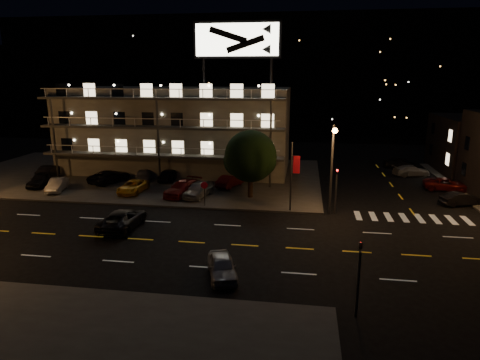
# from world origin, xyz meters

# --- Properties ---
(ground) EXTENTS (140.00, 140.00, 0.00)m
(ground) POSITION_xyz_m (0.00, 0.00, 0.00)
(ground) COLOR black
(ground) RESTS_ON ground
(curb_nw) EXTENTS (44.00, 24.00, 0.15)m
(curb_nw) POSITION_xyz_m (-14.00, 20.00, 0.07)
(curb_nw) COLOR #3C3B39
(curb_nw) RESTS_ON ground
(motel) EXTENTS (28.00, 13.80, 18.10)m
(motel) POSITION_xyz_m (-9.94, 23.88, 5.34)
(motel) COLOR gray
(motel) RESTS_ON ground
(hill_backdrop) EXTENTS (120.00, 25.00, 24.00)m
(hill_backdrop) POSITION_xyz_m (-5.94, 68.78, 11.55)
(hill_backdrop) COLOR black
(hill_backdrop) RESTS_ON ground
(streetlight_nc) EXTENTS (0.44, 1.92, 8.00)m
(streetlight_nc) POSITION_xyz_m (8.50, 7.94, 4.96)
(streetlight_nc) COLOR #2D2D30
(streetlight_nc) RESTS_ON ground
(signal_nw) EXTENTS (0.20, 0.27, 4.60)m
(signal_nw) POSITION_xyz_m (9.00, 8.50, 2.57)
(signal_nw) COLOR #2D2D30
(signal_nw) RESTS_ON ground
(signal_sw) EXTENTS (0.20, 0.27, 4.60)m
(signal_sw) POSITION_xyz_m (9.00, -8.50, 2.57)
(signal_sw) COLOR #2D2D30
(signal_sw) RESTS_ON ground
(banner_north) EXTENTS (0.83, 0.16, 6.40)m
(banner_north) POSITION_xyz_m (5.09, 8.40, 3.43)
(banner_north) COLOR #2D2D30
(banner_north) RESTS_ON ground
(stop_sign) EXTENTS (0.91, 0.11, 2.61)m
(stop_sign) POSITION_xyz_m (-3.00, 8.57, 1.71)
(stop_sign) COLOR #2D2D30
(stop_sign) RESTS_ON ground
(tree) EXTENTS (5.37, 5.17, 6.76)m
(tree) POSITION_xyz_m (0.82, 12.16, 4.17)
(tree) COLOR black
(tree) RESTS_ON curb_nw
(lot_car_0) EXTENTS (2.38, 4.59, 1.49)m
(lot_car_0) POSITION_xyz_m (-22.49, 12.95, 0.90)
(lot_car_0) COLOR black
(lot_car_0) RESTS_ON curb_nw
(lot_car_1) EXTENTS (2.35, 4.22, 1.32)m
(lot_car_1) POSITION_xyz_m (-19.64, 11.39, 0.81)
(lot_car_1) COLOR gray
(lot_car_1) RESTS_ON curb_nw
(lot_car_2) EXTENTS (2.31, 4.64, 1.26)m
(lot_car_2) POSITION_xyz_m (-11.44, 11.96, 0.78)
(lot_car_2) COLOR orange
(lot_car_2) RESTS_ON curb_nw
(lot_car_3) EXTENTS (3.43, 5.47, 1.48)m
(lot_car_3) POSITION_xyz_m (-6.04, 11.80, 0.89)
(lot_car_3) COLOR #5F0E0D
(lot_car_3) RESTS_ON curb_nw
(lot_car_4) EXTENTS (2.67, 4.73, 1.52)m
(lot_car_4) POSITION_xyz_m (-4.34, 11.45, 0.91)
(lot_car_4) COLOR gray
(lot_car_4) RESTS_ON curb_nw
(lot_car_5) EXTENTS (1.97, 4.60, 1.47)m
(lot_car_5) POSITION_xyz_m (-23.94, 17.12, 0.89)
(lot_car_5) COLOR black
(lot_car_5) RESTS_ON curb_nw
(lot_car_6) EXTENTS (4.11, 5.59, 1.41)m
(lot_car_6) POSITION_xyz_m (-15.74, 15.67, 0.86)
(lot_car_6) COLOR black
(lot_car_6) RESTS_ON curb_nw
(lot_car_7) EXTENTS (2.90, 4.51, 1.22)m
(lot_car_7) POSITION_xyz_m (-12.42, 17.50, 0.76)
(lot_car_7) COLOR gray
(lot_car_7) RESTS_ON curb_nw
(lot_car_8) EXTENTS (1.79, 4.19, 1.41)m
(lot_car_8) POSITION_xyz_m (-9.31, 17.50, 0.86)
(lot_car_8) COLOR black
(lot_car_8) RESTS_ON curb_nw
(lot_car_9) EXTENTS (2.67, 4.29, 1.34)m
(lot_car_9) POSITION_xyz_m (-1.83, 15.76, 0.82)
(lot_car_9) COLOR #5F0E0D
(lot_car_9) RESTS_ON curb_nw
(side_car_0) EXTENTS (4.07, 2.53, 1.27)m
(side_car_0) POSITION_xyz_m (20.97, 12.77, 0.63)
(side_car_0) COLOR black
(side_car_0) RESTS_ON ground
(side_car_1) EXTENTS (4.99, 2.80, 1.32)m
(side_car_1) POSITION_xyz_m (21.38, 18.35, 0.66)
(side_car_1) COLOR #5F0E0D
(side_car_1) RESTS_ON ground
(side_car_2) EXTENTS (4.84, 3.06, 1.31)m
(side_car_2) POSITION_xyz_m (19.21, 24.81, 0.65)
(side_car_2) COLOR gray
(side_car_2) RESTS_ON ground
(side_car_3) EXTENTS (4.26, 1.77, 1.44)m
(side_car_3) POSITION_xyz_m (18.80, 29.29, 0.72)
(side_car_3) COLOR black
(side_car_3) RESTS_ON ground
(road_car_east) EXTENTS (2.75, 4.32, 1.37)m
(road_car_east) POSITION_xyz_m (1.30, -5.12, 0.69)
(road_car_east) COLOR gray
(road_car_east) RESTS_ON ground
(road_car_west) EXTENTS (2.56, 5.49, 1.52)m
(road_car_west) POSITION_xyz_m (-8.30, 2.11, 0.76)
(road_car_west) COLOR black
(road_car_west) RESTS_ON ground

